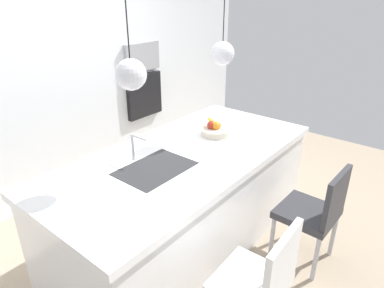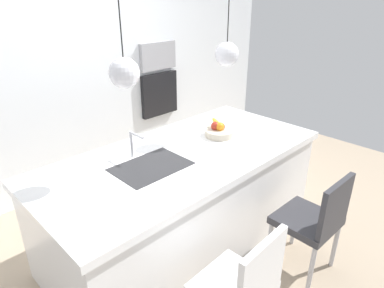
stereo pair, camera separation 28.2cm
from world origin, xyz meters
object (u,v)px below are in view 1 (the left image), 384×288
(chair_near, at_px, (260,280))
(fruit_bowl, at_px, (215,130))
(oven, at_px, (144,95))
(microwave, at_px, (142,57))
(chair_middle, at_px, (316,211))

(chair_near, bearing_deg, fruit_bowl, 47.49)
(oven, xyz_separation_m, chair_near, (-1.48, -2.56, -0.36))
(microwave, relative_size, chair_near, 0.61)
(microwave, distance_m, chair_near, 3.08)
(microwave, bearing_deg, fruit_bowl, -109.78)
(chair_near, bearing_deg, oven, 59.86)
(fruit_bowl, relative_size, microwave, 0.51)
(chair_near, relative_size, chair_middle, 1.00)
(microwave, xyz_separation_m, chair_middle, (-0.57, -2.56, -0.86))
(fruit_bowl, relative_size, oven, 0.49)
(chair_near, height_order, chair_middle, chair_near)
(fruit_bowl, bearing_deg, microwave, 70.22)
(chair_middle, bearing_deg, microwave, 77.39)
(fruit_bowl, height_order, chair_middle, fruit_bowl)
(microwave, relative_size, chair_middle, 0.61)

